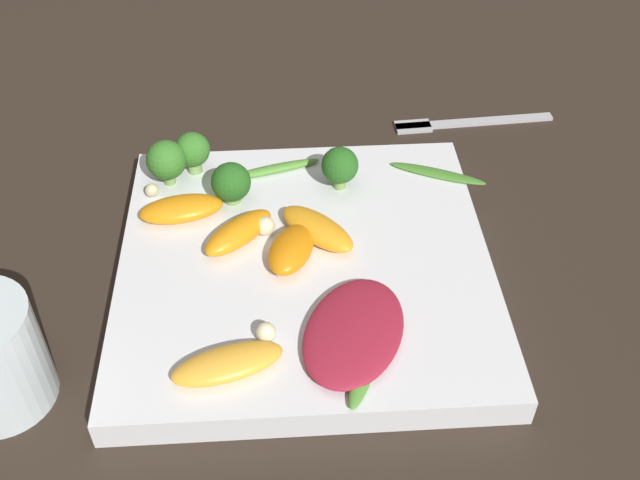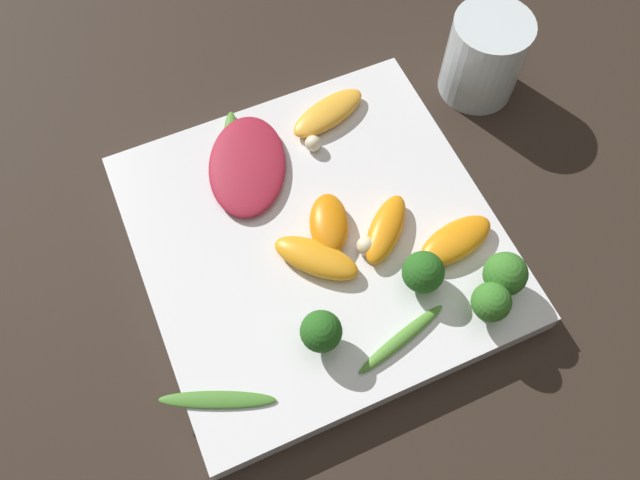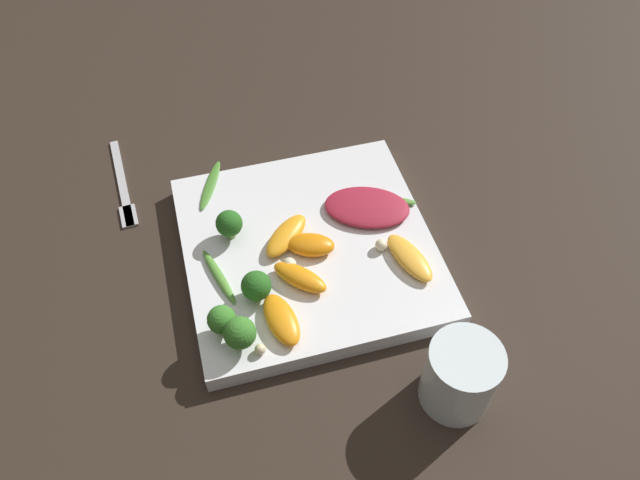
% 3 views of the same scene
% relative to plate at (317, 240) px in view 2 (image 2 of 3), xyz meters
% --- Properties ---
extents(ground_plane, '(2.40, 2.40, 0.00)m').
position_rel_plate_xyz_m(ground_plane, '(0.00, 0.00, -0.01)').
color(ground_plane, '#2D231C').
extents(plate, '(0.30, 0.30, 0.02)m').
position_rel_plate_xyz_m(plate, '(0.00, 0.00, 0.00)').
color(plate, white).
rests_on(plate, ground_plane).
extents(drinking_glass, '(0.08, 0.08, 0.09)m').
position_rel_plate_xyz_m(drinking_glass, '(-0.22, -0.10, 0.03)').
color(drinking_glass, silver).
rests_on(drinking_glass, ground_plane).
extents(radicchio_leaf_0, '(0.11, 0.13, 0.01)m').
position_rel_plate_xyz_m(radicchio_leaf_0, '(0.03, -0.09, 0.02)').
color(radicchio_leaf_0, maroon).
rests_on(radicchio_leaf_0, plate).
extents(orange_segment_0, '(0.08, 0.04, 0.02)m').
position_rel_plate_xyz_m(orange_segment_0, '(-0.10, 0.06, 0.02)').
color(orange_segment_0, orange).
rests_on(orange_segment_0, plate).
extents(orange_segment_1, '(0.09, 0.05, 0.01)m').
position_rel_plate_xyz_m(orange_segment_1, '(-0.06, -0.11, 0.02)').
color(orange_segment_1, '#FCAD33').
rests_on(orange_segment_1, plate).
extents(orange_segment_2, '(0.07, 0.08, 0.02)m').
position_rel_plate_xyz_m(orange_segment_2, '(0.01, 0.02, 0.02)').
color(orange_segment_2, orange).
rests_on(orange_segment_2, plate).
extents(orange_segment_3, '(0.07, 0.07, 0.02)m').
position_rel_plate_xyz_m(orange_segment_3, '(-0.05, 0.02, 0.02)').
color(orange_segment_3, orange).
rests_on(orange_segment_3, plate).
extents(orange_segment_4, '(0.05, 0.07, 0.02)m').
position_rel_plate_xyz_m(orange_segment_4, '(-0.01, 0.00, 0.02)').
color(orange_segment_4, orange).
rests_on(orange_segment_4, plate).
extents(broccoli_floret_0, '(0.03, 0.03, 0.04)m').
position_rel_plate_xyz_m(broccoli_floret_0, '(-0.10, 0.12, 0.04)').
color(broccoli_floret_0, '#84AD5B').
rests_on(broccoli_floret_0, plate).
extents(broccoli_floret_1, '(0.03, 0.03, 0.04)m').
position_rel_plate_xyz_m(broccoli_floret_1, '(0.04, 0.09, 0.04)').
color(broccoli_floret_1, '#7A9E51').
rests_on(broccoli_floret_1, plate).
extents(broccoli_floret_2, '(0.04, 0.04, 0.04)m').
position_rel_plate_xyz_m(broccoli_floret_2, '(-0.12, 0.11, 0.04)').
color(broccoli_floret_2, '#7A9E51').
rests_on(broccoli_floret_2, plate).
extents(broccoli_floret_3, '(0.03, 0.03, 0.04)m').
position_rel_plate_xyz_m(broccoli_floret_3, '(-0.06, 0.08, 0.03)').
color(broccoli_floret_3, '#7A9E51').
rests_on(broccoli_floret_3, plate).
extents(arugula_sprig_0, '(0.09, 0.03, 0.01)m').
position_rel_plate_xyz_m(arugula_sprig_0, '(-0.02, 0.11, 0.02)').
color(arugula_sprig_0, '#518E33').
rests_on(arugula_sprig_0, plate).
extents(arugula_sprig_1, '(0.04, 0.07, 0.01)m').
position_rel_plate_xyz_m(arugula_sprig_1, '(0.04, -0.12, 0.02)').
color(arugula_sprig_1, '#518E33').
rests_on(arugula_sprig_1, plate).
extents(arugula_sprig_2, '(0.09, 0.05, 0.00)m').
position_rel_plate_xyz_m(arugula_sprig_2, '(0.13, 0.10, 0.01)').
color(arugula_sprig_2, '#47842D').
rests_on(arugula_sprig_2, plate).
extents(macadamia_nut_0, '(0.01, 0.01, 0.01)m').
position_rel_plate_xyz_m(macadamia_nut_0, '(-0.03, -0.08, 0.02)').
color(macadamia_nut_0, beige).
rests_on(macadamia_nut_0, plate).
extents(macadamia_nut_1, '(0.02, 0.02, 0.02)m').
position_rel_plate_xyz_m(macadamia_nut_1, '(-0.03, 0.03, 0.02)').
color(macadamia_nut_1, beige).
rests_on(macadamia_nut_1, plate).
extents(macadamia_nut_2, '(0.01, 0.01, 0.01)m').
position_rel_plate_xyz_m(macadamia_nut_2, '(-0.13, 0.09, 0.02)').
color(macadamia_nut_2, beige).
rests_on(macadamia_nut_2, plate).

